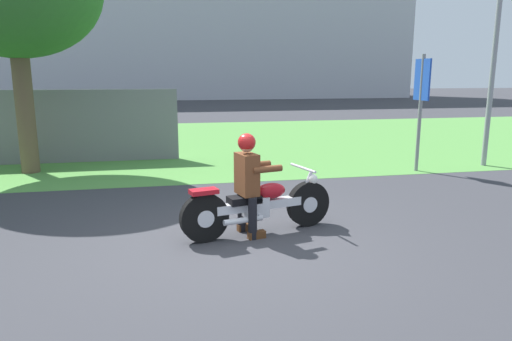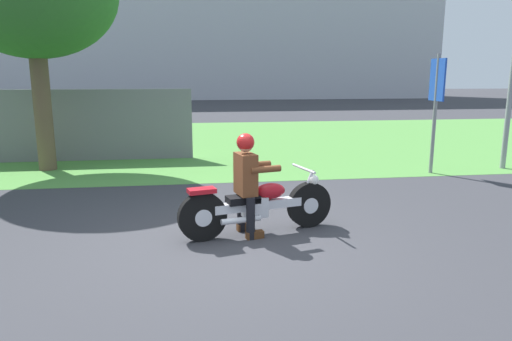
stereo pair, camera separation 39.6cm
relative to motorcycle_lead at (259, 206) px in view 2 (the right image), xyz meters
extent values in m
plane|color=#38383D|center=(-0.42, -0.30, -0.40)|extent=(120.00, 120.00, 0.00)
cube|color=#549342|center=(-0.42, 9.11, -0.39)|extent=(60.00, 12.00, 0.01)
cube|color=silver|center=(-1.52, 38.01, 7.38)|extent=(45.91, 8.00, 15.55)
cylinder|color=black|center=(0.76, 0.19, -0.07)|extent=(0.66, 0.27, 0.65)
cylinder|color=silver|center=(0.76, 0.19, -0.07)|extent=(0.26, 0.19, 0.23)
cylinder|color=black|center=(-0.78, -0.19, -0.07)|extent=(0.66, 0.27, 0.65)
cylinder|color=silver|center=(-0.78, -0.19, -0.07)|extent=(0.26, 0.19, 0.23)
cube|color=silver|center=(-0.01, 0.00, 0.01)|extent=(1.26, 0.44, 0.12)
cube|color=silver|center=(-0.06, -0.01, -0.01)|extent=(0.37, 0.31, 0.28)
ellipsoid|color=#B2141E|center=(0.17, 0.04, 0.19)|extent=(0.48, 0.34, 0.22)
cube|color=black|center=(-0.22, -0.05, 0.11)|extent=(0.48, 0.34, 0.10)
cube|color=#B2141E|center=(-0.78, -0.19, 0.29)|extent=(0.40, 0.28, 0.06)
cylinder|color=silver|center=(0.71, 0.18, 0.18)|extent=(0.26, 0.11, 0.53)
cylinder|color=silver|center=(0.67, 0.17, 0.47)|extent=(0.19, 0.65, 0.04)
sphere|color=white|center=(0.82, 0.20, 0.29)|extent=(0.16, 0.16, 0.16)
cylinder|color=silver|center=(-0.27, -0.21, -0.13)|extent=(0.55, 0.21, 0.08)
cylinder|color=black|center=(-0.22, 0.13, -0.11)|extent=(0.12, 0.12, 0.58)
cube|color=#593319|center=(-0.17, 0.15, -0.35)|extent=(0.26, 0.15, 0.10)
cylinder|color=black|center=(-0.14, -0.22, -0.11)|extent=(0.12, 0.12, 0.58)
cube|color=#593319|center=(-0.08, -0.20, -0.35)|extent=(0.26, 0.15, 0.10)
cube|color=brown|center=(-0.18, -0.04, 0.46)|extent=(0.30, 0.42, 0.56)
cylinder|color=brown|center=(-0.01, 0.18, 0.54)|extent=(0.43, 0.19, 0.09)
cylinder|color=brown|center=(0.07, -0.15, 0.54)|extent=(0.43, 0.19, 0.09)
sphere|color=#D8A884|center=(-0.18, -0.04, 0.86)|extent=(0.20, 0.20, 0.20)
sphere|color=#B21919|center=(-0.18, -0.04, 0.89)|extent=(0.24, 0.24, 0.24)
cylinder|color=brown|center=(-4.19, 5.05, 0.94)|extent=(0.39, 0.39, 2.68)
cylinder|color=gray|center=(4.40, 3.47, 0.90)|extent=(0.08, 0.08, 2.60)
cube|color=#1E47B2|center=(4.40, 3.47, 1.65)|extent=(0.04, 0.60, 0.90)
cube|color=slate|center=(-4.36, 6.14, 0.50)|extent=(7.00, 0.06, 1.80)
camera|label=1|loc=(-1.29, -6.08, 1.78)|focal=32.85mm
camera|label=2|loc=(-0.90, -6.14, 1.78)|focal=32.85mm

